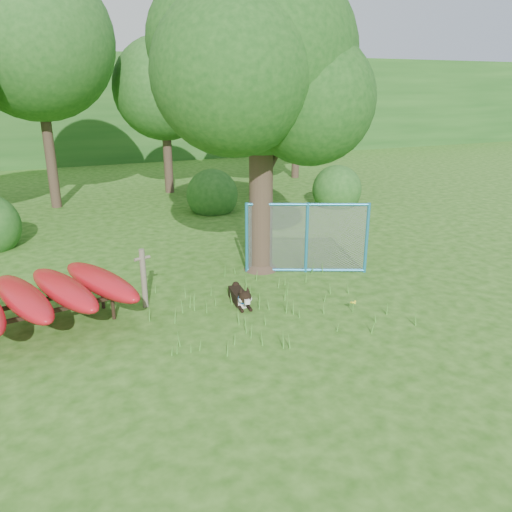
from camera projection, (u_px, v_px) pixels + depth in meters
name	position (u px, v px, depth m)	size (l,w,h in m)	color
ground	(273.00, 328.00, 9.11)	(80.00, 80.00, 0.00)	#214E0F
oak_tree	(259.00, 68.00, 10.61)	(5.03, 4.77, 6.84)	#35271D
wooden_post	(144.00, 277.00, 9.81)	(0.33, 0.15, 1.21)	brown
kayak_rack	(44.00, 294.00, 8.90)	(3.38, 3.02, 0.89)	black
husky_dog	(241.00, 297.00, 10.05)	(0.35, 1.09, 0.49)	black
fence_section	(307.00, 238.00, 11.63)	(2.64, 1.27, 2.80)	#2989C2
wildflower_clump	(353.00, 303.00, 9.70)	(0.11, 0.12, 0.24)	#488C2D
bg_tree_b	(35.00, 42.00, 16.53)	(5.20, 5.20, 8.22)	#35271D
bg_tree_c	(164.00, 89.00, 19.61)	(4.00, 4.00, 6.12)	#35271D
bg_tree_d	(266.00, 62.00, 18.92)	(4.80, 4.80, 7.50)	#35271D
bg_tree_e	(298.00, 63.00, 22.62)	(4.60, 4.60, 7.55)	#35271D
shrub_right	(336.00, 206.00, 18.54)	(1.80, 1.80, 1.80)	#1D5019
shrub_mid	(213.00, 211.00, 17.67)	(1.80, 1.80, 1.80)	#1D5019
wooded_hillside	(85.00, 106.00, 32.36)	(80.00, 12.00, 6.00)	#1D5019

